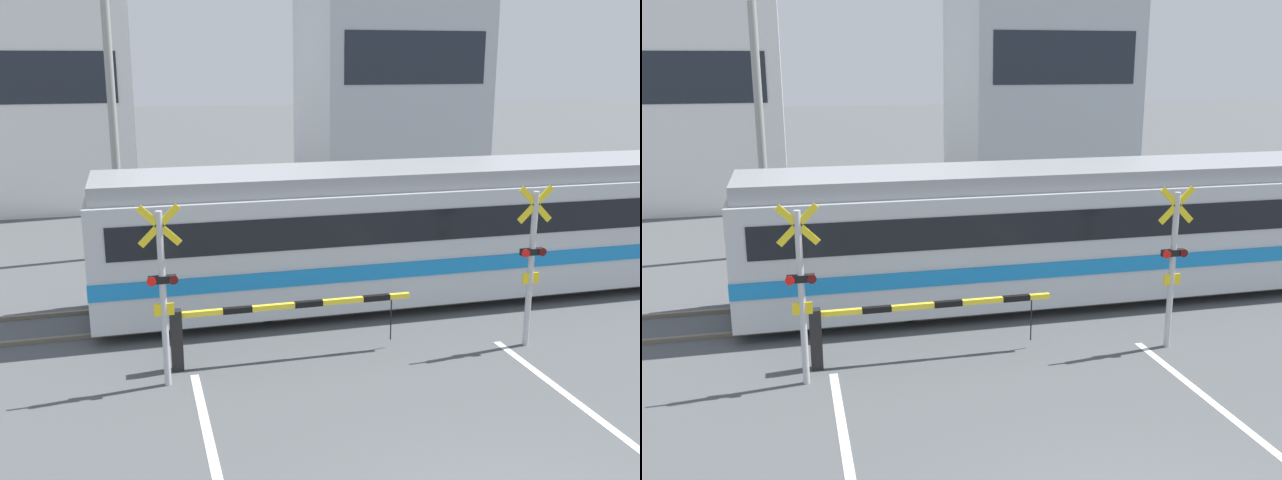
{
  "view_description": "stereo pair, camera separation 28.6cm",
  "coord_description": "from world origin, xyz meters",
  "views": [
    {
      "loc": [
        -3.65,
        -5.23,
        5.18
      ],
      "look_at": [
        0.0,
        8.44,
        1.6
      ],
      "focal_mm": 40.0,
      "sensor_mm": 36.0,
      "label": 1
    },
    {
      "loc": [
        -3.37,
        -5.3,
        5.18
      ],
      "look_at": [
        0.0,
        8.44,
        1.6
      ],
      "focal_mm": 40.0,
      "sensor_mm": 36.0,
      "label": 2
    }
  ],
  "objects": [
    {
      "name": "crossing_barrier_far",
      "position": [
        1.9,
        11.72,
        0.78
      ],
      "size": [
        4.33,
        0.2,
        1.08
      ],
      "color": "black",
      "rests_on": "ground_plane"
    },
    {
      "name": "crossing_signal_left",
      "position": [
        -3.29,
        5.82,
        1.66
      ],
      "size": [
        0.68,
        0.15,
        3.02
      ],
      "color": "#B2B2B7",
      "rests_on": "ground_plane"
    },
    {
      "name": "crossing_signal_right",
      "position": [
        3.29,
        5.82,
        1.66
      ],
      "size": [
        0.68,
        0.15,
        3.02
      ],
      "color": "#B2B2B7",
      "rests_on": "ground_plane"
    },
    {
      "name": "building_left_of_street",
      "position": [
        -6.49,
        22.88,
        4.21
      ],
      "size": [
        6.1,
        5.97,
        8.42
      ],
      "color": "white",
      "rests_on": "ground_plane"
    },
    {
      "name": "building_right_of_street",
      "position": [
        6.72,
        22.88,
        4.79
      ],
      "size": [
        6.57,
        5.97,
        9.58
      ],
      "color": "#B2B7BC",
      "rests_on": "ground_plane"
    },
    {
      "name": "rail_track_far",
      "position": [
        0.0,
        9.71,
        0.04
      ],
      "size": [
        50.0,
        0.1,
        0.08
      ],
      "color": "#6B6051",
      "rests_on": "ground_plane"
    },
    {
      "name": "crossing_barrier_near",
      "position": [
        -1.9,
        6.37,
        0.78
      ],
      "size": [
        4.33,
        0.2,
        1.08
      ],
      "color": "black",
      "rests_on": "ground_plane"
    },
    {
      "name": "pedestrian",
      "position": [
        1.0,
        14.97,
        1.04
      ],
      "size": [
        0.38,
        0.23,
        1.79
      ],
      "color": "brown",
      "rests_on": "ground_plane"
    },
    {
      "name": "commuter_train",
      "position": [
        4.46,
        8.99,
        1.59
      ],
      "size": [
        18.07,
        2.65,
        2.97
      ],
      "color": "#B7BCC1",
      "rests_on": "ground_plane"
    },
    {
      "name": "rail_track_near",
      "position": [
        0.0,
        8.27,
        0.04
      ],
      "size": [
        50.0,
        0.1,
        0.08
      ],
      "color": "#6B6051",
      "rests_on": "ground_plane"
    },
    {
      "name": "utility_pole_streetside",
      "position": [
        -4.04,
        14.22,
        3.32
      ],
      "size": [
        0.22,
        0.22,
        6.63
      ],
      "color": "gray",
      "rests_on": "ground_plane"
    }
  ]
}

